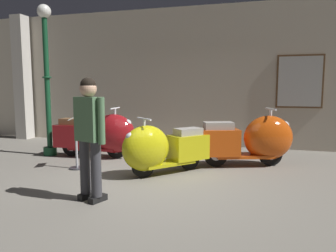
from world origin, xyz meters
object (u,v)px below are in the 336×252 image
object	(u,v)px
scooter_1	(160,149)
lamppost	(47,74)
scooter_0	(101,135)
scooter_2	(253,140)
info_stanchion	(76,146)
visitor_0	(89,130)

from	to	relation	value
scooter_1	lamppost	size ratio (longest dim) A/B	0.47
scooter_0	scooter_2	bearing A→B (deg)	-0.83
scooter_1	scooter_2	size ratio (longest dim) A/B	0.81
scooter_1	info_stanchion	size ratio (longest dim) A/B	1.49
scooter_2	visitor_0	bearing A→B (deg)	-147.88
scooter_0	visitor_0	world-z (taller)	visitor_0
scooter_1	info_stanchion	distance (m)	1.58
scooter_2	lamppost	size ratio (longest dim) A/B	0.58
scooter_0	visitor_0	bearing A→B (deg)	-68.69
lamppost	info_stanchion	xyz separation A→B (m)	(1.22, -0.89, -1.35)
visitor_0	info_stanchion	xyz separation A→B (m)	(-1.09, 1.42, -0.51)
scooter_0	info_stanchion	bearing A→B (deg)	-92.92
scooter_1	info_stanchion	bearing A→B (deg)	-47.40
scooter_0	scooter_2	xyz separation A→B (m)	(3.09, 0.13, 0.01)
lamppost	info_stanchion	size ratio (longest dim) A/B	3.16
scooter_2	visitor_0	world-z (taller)	visitor_0
scooter_2	lamppost	bearing A→B (deg)	163.32
scooter_0	lamppost	size ratio (longest dim) A/B	0.55
scooter_2	info_stanchion	size ratio (longest dim) A/B	1.83
scooter_0	info_stanchion	distance (m)	0.98
visitor_0	lamppost	bearing A→B (deg)	65.00
scooter_0	scooter_1	distance (m)	1.84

